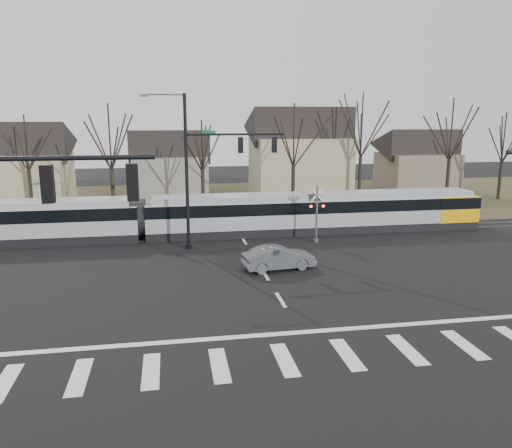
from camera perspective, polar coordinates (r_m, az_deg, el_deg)
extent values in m
plane|color=black|center=(22.74, 3.96, -10.41)|extent=(140.00, 140.00, 0.00)
cube|color=#38331E|center=(53.34, -4.25, 2.69)|extent=(140.00, 28.00, 0.01)
cube|color=silver|center=(19.39, -26.80, -15.91)|extent=(0.60, 2.60, 0.01)
cube|color=silver|center=(18.83, -19.52, -16.13)|extent=(0.60, 2.60, 0.01)
cube|color=silver|center=(18.56, -11.91, -16.09)|extent=(0.60, 2.60, 0.01)
cube|color=silver|center=(18.60, -4.21, -15.77)|extent=(0.60, 2.60, 0.01)
cube|color=silver|center=(18.95, 3.29, -15.21)|extent=(0.60, 2.60, 0.01)
cube|color=silver|center=(19.58, 10.37, -14.44)|extent=(0.60, 2.60, 0.01)
cube|color=silver|center=(20.49, 16.87, -13.54)|extent=(0.60, 2.60, 0.01)
cube|color=silver|center=(21.62, 22.70, -12.59)|extent=(0.60, 2.60, 0.01)
cube|color=silver|center=(21.14, 5.15, -12.22)|extent=(28.00, 0.35, 0.01)
cube|color=silver|center=(24.54, 2.84, -8.64)|extent=(0.18, 2.00, 0.01)
cube|color=silver|center=(28.24, 1.05, -5.82)|extent=(0.18, 2.00, 0.01)
cube|color=silver|center=(32.01, -0.31, -3.65)|extent=(0.18, 2.00, 0.01)
cube|color=silver|center=(35.82, -1.37, -1.94)|extent=(0.18, 2.00, 0.01)
cube|color=silver|center=(39.68, -2.23, -0.56)|extent=(0.18, 2.00, 0.01)
cube|color=silver|center=(43.56, -2.94, 0.58)|extent=(0.18, 2.00, 0.01)
cube|color=silver|center=(47.46, -3.53, 1.53)|extent=(0.18, 2.00, 0.01)
cube|color=silver|center=(51.38, -4.03, 2.33)|extent=(0.18, 2.00, 0.01)
cube|color=#59595E|center=(36.88, -1.63, -1.49)|extent=(90.00, 0.12, 0.06)
cube|color=#59595E|center=(38.22, -1.93, -1.01)|extent=(90.00, 0.12, 0.06)
cube|color=gray|center=(38.16, -23.37, 0.24)|extent=(13.41, 2.89, 3.01)
cube|color=black|center=(38.05, -23.45, 1.14)|extent=(13.43, 2.93, 0.88)
cube|color=gray|center=(37.34, -2.96, 0.98)|extent=(12.38, 2.89, 3.01)
cube|color=black|center=(37.23, -2.97, 1.90)|extent=(12.40, 2.93, 0.88)
cube|color=gray|center=(40.90, 15.27, 1.55)|extent=(13.41, 2.89, 3.01)
cube|color=black|center=(40.80, 15.32, 2.39)|extent=(13.43, 2.93, 0.88)
cube|color=#EEAB07|center=(43.27, 21.36, 1.83)|extent=(3.30, 2.95, 2.01)
imported|color=#4F5256|center=(29.08, 2.60, -3.88)|extent=(2.69, 4.65, 1.39)
cylinder|color=black|center=(14.87, -24.17, 6.84)|extent=(6.50, 0.14, 0.14)
cube|color=black|center=(14.86, -22.72, 4.24)|extent=(0.32, 0.32, 1.05)
sphere|color=#FF0C07|center=(14.82, -22.83, 5.50)|extent=(0.22, 0.22, 0.22)
cube|color=black|center=(14.52, -13.92, 4.66)|extent=(0.32, 0.32, 1.05)
sphere|color=#FF0C07|center=(14.49, -13.99, 5.95)|extent=(0.22, 0.22, 0.22)
cylinder|color=black|center=(33.09, -7.93, 5.75)|extent=(0.22, 0.22, 10.20)
cylinder|color=black|center=(33.99, -7.69, -2.57)|extent=(0.44, 0.44, 0.30)
cylinder|color=black|center=(33.18, -2.35, 10.20)|extent=(6.50, 0.14, 0.14)
cube|color=#0C5926|center=(32.99, -5.42, 10.41)|extent=(0.90, 0.03, 0.22)
cube|color=black|center=(33.26, -1.78, 9.00)|extent=(0.32, 0.32, 1.05)
sphere|color=#FF0C07|center=(33.24, -1.78, 9.57)|extent=(0.22, 0.22, 0.22)
cube|color=black|center=(33.66, 2.11, 9.04)|extent=(0.32, 0.32, 1.05)
sphere|color=#FF0C07|center=(33.64, 2.11, 9.60)|extent=(0.22, 0.22, 0.22)
cube|color=#59595B|center=(32.93, -12.67, 14.13)|extent=(0.55, 0.22, 0.14)
cylinder|color=#59595B|center=(35.33, 6.95, 1.09)|extent=(0.14, 0.14, 4.00)
cylinder|color=#59595B|center=(35.73, 6.87, -1.90)|extent=(0.36, 0.36, 0.20)
cube|color=silver|center=(35.09, 7.01, 3.33)|extent=(0.95, 0.04, 0.95)
cube|color=silver|center=(35.09, 7.01, 3.33)|extent=(0.95, 0.04, 0.95)
cube|color=black|center=(35.22, 6.97, 2.05)|extent=(1.00, 0.10, 0.12)
sphere|color=#FF0C07|center=(35.01, 6.31, 2.00)|extent=(0.18, 0.18, 0.18)
sphere|color=#FF0C07|center=(35.27, 7.71, 2.04)|extent=(0.18, 0.18, 0.18)
cube|color=gray|center=(56.72, -25.12, 4.69)|extent=(9.00, 8.00, 5.00)
cube|color=slate|center=(56.74, -9.74, 5.40)|extent=(8.00, 7.00, 4.50)
cube|color=gray|center=(55.48, 4.94, 6.42)|extent=(10.00, 8.00, 6.50)
cube|color=brown|center=(62.90, 17.84, 5.64)|extent=(8.00, 7.00, 4.50)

